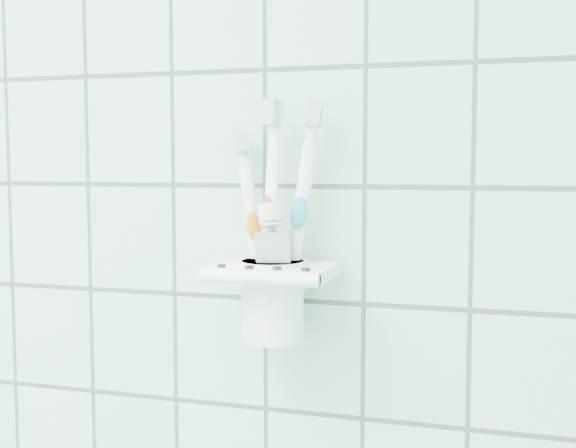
{
  "coord_description": "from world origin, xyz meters",
  "views": [
    {
      "loc": [
        0.85,
        0.5,
        1.39
      ],
      "look_at": [
        0.67,
        1.1,
        1.34
      ],
      "focal_mm": 45.0,
      "sensor_mm": 36.0,
      "label": 1
    }
  ],
  "objects_px": {
    "toothbrush_blue": "(263,215)",
    "toothbrush_orange": "(282,214)",
    "toothbrush_pink": "(266,227)",
    "holder_bracket": "(273,273)",
    "cup": "(273,296)",
    "toothpaste_tube": "(278,259)"
  },
  "relations": [
    {
      "from": "toothbrush_blue",
      "to": "toothbrush_orange",
      "type": "xyz_separation_m",
      "value": [
        0.02,
        0.01,
        0.0
      ]
    },
    {
      "from": "cup",
      "to": "toothbrush_pink",
      "type": "distance_m",
      "value": 0.07
    },
    {
      "from": "toothbrush_pink",
      "to": "toothbrush_orange",
      "type": "bearing_deg",
      "value": -10.58
    },
    {
      "from": "toothbrush_blue",
      "to": "toothpaste_tube",
      "type": "height_order",
      "value": "toothbrush_blue"
    },
    {
      "from": "toothpaste_tube",
      "to": "toothbrush_pink",
      "type": "bearing_deg",
      "value": 131.35
    },
    {
      "from": "holder_bracket",
      "to": "toothbrush_blue",
      "type": "height_order",
      "value": "toothbrush_blue"
    },
    {
      "from": "toothbrush_pink",
      "to": "cup",
      "type": "bearing_deg",
      "value": -43.33
    },
    {
      "from": "cup",
      "to": "toothbrush_orange",
      "type": "height_order",
      "value": "toothbrush_orange"
    },
    {
      "from": "toothbrush_blue",
      "to": "toothbrush_pink",
      "type": "bearing_deg",
      "value": 105.91
    },
    {
      "from": "toothbrush_orange",
      "to": "toothpaste_tube",
      "type": "xyz_separation_m",
      "value": [
        0.0,
        -0.02,
        -0.04
      ]
    },
    {
      "from": "holder_bracket",
      "to": "cup",
      "type": "xyz_separation_m",
      "value": [
        -0.0,
        0.0,
        -0.02
      ]
    },
    {
      "from": "cup",
      "to": "toothpaste_tube",
      "type": "height_order",
      "value": "toothpaste_tube"
    },
    {
      "from": "holder_bracket",
      "to": "toothbrush_orange",
      "type": "bearing_deg",
      "value": 60.9
    },
    {
      "from": "cup",
      "to": "toothbrush_pink",
      "type": "relative_size",
      "value": 0.39
    },
    {
      "from": "cup",
      "to": "toothbrush_pink",
      "type": "height_order",
      "value": "toothbrush_pink"
    },
    {
      "from": "holder_bracket",
      "to": "toothbrush_blue",
      "type": "xyz_separation_m",
      "value": [
        -0.01,
        0.0,
        0.06
      ]
    },
    {
      "from": "toothbrush_orange",
      "to": "holder_bracket",
      "type": "bearing_deg",
      "value": -122.92
    },
    {
      "from": "toothbrush_pink",
      "to": "toothbrush_blue",
      "type": "distance_m",
      "value": 0.01
    },
    {
      "from": "toothbrush_blue",
      "to": "toothbrush_orange",
      "type": "bearing_deg",
      "value": 54.08
    },
    {
      "from": "cup",
      "to": "toothpaste_tube",
      "type": "distance_m",
      "value": 0.04
    },
    {
      "from": "toothbrush_orange",
      "to": "toothpaste_tube",
      "type": "distance_m",
      "value": 0.04
    },
    {
      "from": "cup",
      "to": "holder_bracket",
      "type": "bearing_deg",
      "value": -59.38
    }
  ]
}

